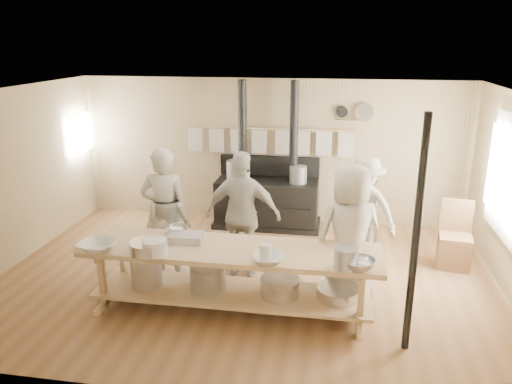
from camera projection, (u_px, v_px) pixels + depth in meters
ground at (245, 278)px, 7.11m from camera, size 7.00×7.00×0.00m
room_shell at (245, 167)px, 6.63m from camera, size 7.00×7.00×7.00m
window_right at (507, 176)px, 6.68m from camera, size 0.09×1.50×1.65m
left_opening at (79, 134)px, 9.07m from camera, size 0.00×0.90×0.90m
stove at (267, 198)px, 8.95m from camera, size 1.90×0.75×2.60m
towel_rail at (270, 138)px, 8.91m from camera, size 3.00×0.04×0.47m
back_wall_shelf at (355, 115)px, 8.57m from camera, size 0.63×0.14×0.32m
prep_table at (231, 273)px, 6.11m from camera, size 3.60×0.90×0.85m
support_post at (416, 238)px, 5.12m from camera, size 0.08×0.08×2.60m
cook_far_left at (165, 212)px, 6.98m from camera, size 0.73×0.53×1.87m
cook_left at (169, 223)px, 7.09m from camera, size 0.85×0.74×1.49m
cook_center at (349, 235)px, 6.25m from camera, size 1.04×0.87×1.83m
cook_right at (243, 215)px, 6.96m from camera, size 1.07×0.46×1.81m
cook_by_window at (364, 209)px, 7.46m from camera, size 1.21×1.03×1.63m
chair at (454, 248)px, 7.40m from camera, size 0.52×0.52×0.99m
bowl_white_a at (98, 246)px, 5.93m from camera, size 0.48×0.48×0.11m
bowl_steel_a at (179, 230)px, 6.42m from camera, size 0.44×0.44×0.10m
bowl_white_b at (268, 259)px, 5.60m from camera, size 0.41×0.41×0.09m
bowl_steel_b at (358, 264)px, 5.44m from camera, size 0.48×0.48×0.12m
roasting_pan at (186, 237)px, 6.20m from camera, size 0.44×0.31×0.09m
mixing_bowl_large at (148, 247)px, 5.86m from camera, size 0.48×0.48×0.14m
bucket_galv at (346, 258)px, 5.45m from camera, size 0.33×0.33×0.24m
deep_bowl_enamel at (155, 247)px, 5.80m from camera, size 0.35×0.35×0.18m
pitcher at (266, 253)px, 5.59m from camera, size 0.18×0.18×0.22m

